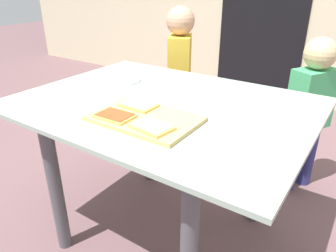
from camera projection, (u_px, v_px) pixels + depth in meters
ground_plane at (163, 230)px, 1.68m from camera, size 16.00×16.00×0.00m
house_door at (265, 0)px, 3.18m from camera, size 0.90×0.02×2.00m
dining_table at (163, 129)px, 1.43m from camera, size 1.25×0.94×0.73m
cutting_board at (144, 119)px, 1.19m from camera, size 0.40×0.26×0.02m
pizza_slice_near_left at (115, 116)px, 1.18m from camera, size 0.14×0.10×0.01m
pizza_slice_far_left at (139, 105)px, 1.28m from camera, size 0.14×0.10×0.01m
pizza_slice_near_right at (152, 127)px, 1.09m from camera, size 0.15×0.12×0.01m
plate_white_left at (120, 80)px, 1.65m from camera, size 0.22×0.22×0.01m
child_left at (180, 73)px, 2.18m from camera, size 0.23×0.28×1.05m
child_right at (309, 107)px, 1.82m from camera, size 0.24×0.28×0.93m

